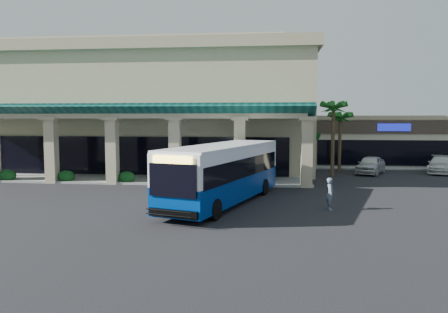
% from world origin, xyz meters
% --- Properties ---
extents(ground, '(110.00, 110.00, 0.00)m').
position_xyz_m(ground, '(0.00, 0.00, 0.00)').
color(ground, black).
extents(main_building, '(30.80, 14.80, 11.35)m').
position_xyz_m(main_building, '(-8.00, 16.00, 5.67)').
color(main_building, '#C0B189').
rests_on(main_building, ground).
extents(arcade, '(30.00, 6.20, 5.70)m').
position_xyz_m(arcade, '(-8.00, 6.80, 2.85)').
color(arcade, '#0A3F39').
rests_on(arcade, ground).
extents(strip_mall, '(22.50, 12.50, 4.90)m').
position_xyz_m(strip_mall, '(18.00, 24.00, 2.45)').
color(strip_mall, beige).
rests_on(strip_mall, ground).
extents(palm_0, '(2.40, 2.40, 6.60)m').
position_xyz_m(palm_0, '(8.50, 11.00, 3.30)').
color(palm_0, '#185C1B').
rests_on(palm_0, ground).
extents(palm_1, '(2.40, 2.40, 5.80)m').
position_xyz_m(palm_1, '(9.50, 14.00, 2.90)').
color(palm_1, '#185C1B').
rests_on(palm_1, ground).
extents(broadleaf_tree, '(2.60, 2.60, 4.81)m').
position_xyz_m(broadleaf_tree, '(7.50, 19.00, 2.41)').
color(broadleaf_tree, '#0C3811').
rests_on(broadleaf_tree, ground).
extents(transit_bus, '(5.96, 11.78, 3.21)m').
position_xyz_m(transit_bus, '(1.08, -1.00, 1.61)').
color(transit_bus, navy).
rests_on(transit_bus, ground).
extents(pedestrian, '(0.40, 0.60, 1.63)m').
position_xyz_m(pedestrian, '(6.63, -2.04, 0.82)').
color(pedestrian, slate).
rests_on(pedestrian, ground).
extents(car_silver, '(3.50, 4.80, 1.52)m').
position_xyz_m(car_silver, '(11.92, 13.02, 0.76)').
color(car_silver, silver).
rests_on(car_silver, ground).
extents(car_red, '(3.68, 5.28, 1.42)m').
position_xyz_m(car_red, '(17.98, 14.20, 0.71)').
color(car_red, silver).
rests_on(car_red, ground).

